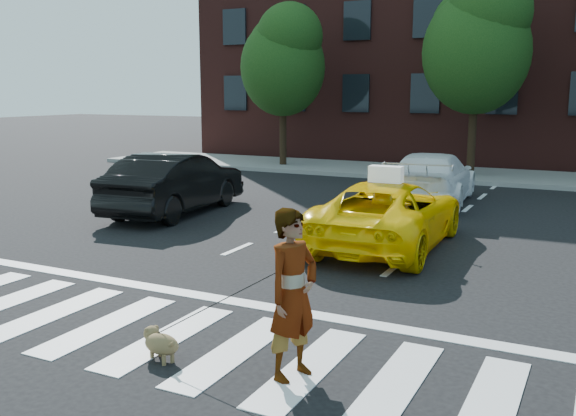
{
  "coord_description": "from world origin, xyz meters",
  "views": [
    {
      "loc": [
        4.84,
        -6.23,
        3.1
      ],
      "look_at": [
        -0.05,
        3.55,
        1.1
      ],
      "focal_mm": 40.0,
      "sensor_mm": 36.0,
      "label": 1
    }
  ],
  "objects": [
    {
      "name": "crosswalk",
      "position": [
        0.0,
        0.0,
        0.01
      ],
      "size": [
        13.0,
        2.4,
        0.01
      ],
      "primitive_type": "cube",
      "color": "silver",
      "rests_on": "ground"
    },
    {
      "name": "stop_line",
      "position": [
        0.0,
        1.6,
        0.01
      ],
      "size": [
        12.0,
        0.3,
        0.01
      ],
      "primitive_type": "cube",
      "color": "silver",
      "rests_on": "ground"
    },
    {
      "name": "ground",
      "position": [
        0.0,
        0.0,
        0.0
      ],
      "size": [
        120.0,
        120.0,
        0.0
      ],
      "primitive_type": "plane",
      "color": "black",
      "rests_on": "ground"
    },
    {
      "name": "dog",
      "position": [
        0.33,
        -0.57,
        0.21
      ],
      "size": [
        0.61,
        0.4,
        0.36
      ],
      "rotation": [
        0.0,
        0.0,
        -0.37
      ],
      "color": "#9B6B4F",
      "rests_on": "ground"
    },
    {
      "name": "tree_left",
      "position": [
        -6.97,
        17.0,
        4.44
      ],
      "size": [
        3.39,
        3.38,
        6.5
      ],
      "color": "black",
      "rests_on": "ground"
    },
    {
      "name": "taxi",
      "position": [
        0.99,
        5.97,
        0.67
      ],
      "size": [
        2.35,
        4.86,
        1.34
      ],
      "primitive_type": "imported",
      "rotation": [
        0.0,
        0.0,
        3.17
      ],
      "color": "yellow",
      "rests_on": "ground"
    },
    {
      "name": "taxi_sign",
      "position": [
        0.99,
        5.77,
        1.5
      ],
      "size": [
        0.66,
        0.3,
        0.32
      ],
      "primitive_type": "cube",
      "rotation": [
        0.0,
        0.0,
        3.17
      ],
      "color": "white",
      "rests_on": "taxi"
    },
    {
      "name": "building",
      "position": [
        0.0,
        25.0,
        6.0
      ],
      "size": [
        26.0,
        10.0,
        12.0
      ],
      "primitive_type": "cube",
      "color": "#471D19",
      "rests_on": "ground"
    },
    {
      "name": "black_sedan",
      "position": [
        -5.0,
        7.0,
        0.78
      ],
      "size": [
        2.08,
        4.84,
        1.55
      ],
      "primitive_type": "imported",
      "rotation": [
        0.0,
        0.0,
        3.24
      ],
      "color": "black",
      "rests_on": "ground"
    },
    {
      "name": "woman",
      "position": [
        1.93,
        -0.29,
        0.94
      ],
      "size": [
        0.63,
        0.79,
        1.89
      ],
      "primitive_type": "imported",
      "rotation": [
        0.0,
        0.0,
        1.28
      ],
      "color": "#999999",
      "rests_on": "ground"
    },
    {
      "name": "sidewalk_far",
      "position": [
        0.0,
        17.5,
        0.07
      ],
      "size": [
        30.0,
        4.0,
        0.15
      ],
      "primitive_type": "cube",
      "color": "slate",
      "rests_on": "ground"
    },
    {
      "name": "white_suv",
      "position": [
        0.52,
        11.34,
        0.72
      ],
      "size": [
        2.42,
        5.09,
        1.43
      ],
      "primitive_type": "imported",
      "rotation": [
        0.0,
        0.0,
        3.23
      ],
      "color": "white",
      "rests_on": "ground"
    },
    {
      "name": "tree_mid",
      "position": [
        0.53,
        17.0,
        4.85
      ],
      "size": [
        3.69,
        3.69,
        7.1
      ],
      "color": "black",
      "rests_on": "ground"
    }
  ]
}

